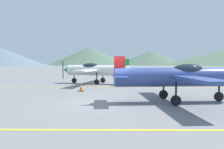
# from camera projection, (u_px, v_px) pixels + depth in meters

# --- Properties ---
(ground_plane) EXTENTS (400.00, 400.00, 0.00)m
(ground_plane) POSITION_uv_depth(u_px,v_px,m) (106.00, 103.00, 11.84)
(ground_plane) COLOR slate
(apron_line_near) EXTENTS (80.00, 0.16, 0.01)m
(apron_line_near) POSITION_uv_depth(u_px,v_px,m) (101.00, 130.00, 7.10)
(apron_line_near) COLOR yellow
(apron_line_near) RESTS_ON ground_plane
(apron_line_far) EXTENTS (80.00, 0.16, 0.01)m
(apron_line_far) POSITION_uv_depth(u_px,v_px,m) (109.00, 87.00, 19.29)
(apron_line_far) COLOR yellow
(apron_line_far) RESTS_ON ground_plane
(airplane_near) EXTENTS (7.31, 8.40, 2.51)m
(airplane_near) POSITION_uv_depth(u_px,v_px,m) (178.00, 76.00, 12.07)
(airplane_near) COLOR #33478C
(airplane_near) RESTS_ON ground_plane
(airplane_mid) EXTENTS (7.36, 8.35, 2.51)m
(airplane_mid) POSITION_uv_depth(u_px,v_px,m) (95.00, 70.00, 22.47)
(airplane_mid) COLOR white
(airplane_mid) RESTS_ON ground_plane
(traffic_cone_front) EXTENTS (0.36, 0.36, 0.59)m
(traffic_cone_front) POSITION_uv_depth(u_px,v_px,m) (81.00, 87.00, 16.60)
(traffic_cone_front) COLOR black
(traffic_cone_front) RESTS_ON ground_plane
(hill_centerleft) EXTENTS (60.99, 60.99, 13.42)m
(hill_centerleft) POSITION_uv_depth(u_px,v_px,m) (89.00, 56.00, 164.68)
(hill_centerleft) COLOR #4C6651
(hill_centerleft) RESTS_ON ground_plane
(hill_centerright) EXTENTS (53.24, 53.24, 10.58)m
(hill_centerright) POSITION_uv_depth(u_px,v_px,m) (150.00, 58.00, 165.89)
(hill_centerright) COLOR #4C6651
(hill_centerright) RESTS_ON ground_plane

